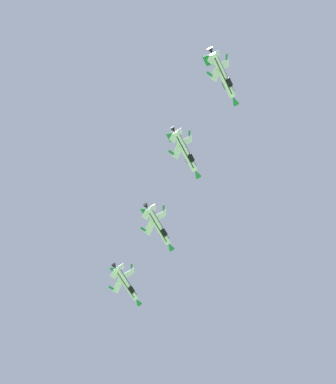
# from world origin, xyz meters

# --- Properties ---
(fighter_jet_lead) EXTENTS (14.46, 9.86, 7.71)m
(fighter_jet_lead) POSITION_xyz_m (38.46, 84.96, 136.30)
(fighter_jet_lead) COLOR silver
(fighter_jet_left_wing) EXTENTS (14.46, 9.82, 7.78)m
(fighter_jet_left_wing) POSITION_xyz_m (35.46, 62.39, 134.03)
(fighter_jet_left_wing) COLOR silver
(fighter_jet_right_wing) EXTENTS (14.46, 9.57, 8.24)m
(fighter_jet_right_wing) POSITION_xyz_m (30.49, 41.29, 137.82)
(fighter_jet_right_wing) COLOR silver
(fighter_jet_left_outer) EXTENTS (14.46, 9.49, 8.38)m
(fighter_jet_left_outer) POSITION_xyz_m (27.29, 19.38, 137.89)
(fighter_jet_left_outer) COLOR silver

